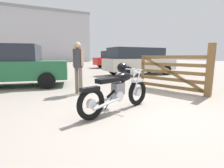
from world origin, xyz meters
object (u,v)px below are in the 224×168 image
at_px(vintage_motorcycle, 118,89).
at_px(red_hatchback_near, 13,66).
at_px(timber_gate, 179,72).
at_px(pale_sedan_back, 138,60).
at_px(bystander, 78,63).
at_px(blue_hatchback_right, 117,59).

bearing_deg(vintage_motorcycle, red_hatchback_near, 99.56).
relative_size(timber_gate, pale_sedan_back, 0.51).
xyz_separation_m(bystander, red_hatchback_near, (-2.08, 2.42, -0.18)).
relative_size(red_hatchback_near, blue_hatchback_right, 0.94).
bearing_deg(timber_gate, vintage_motorcycle, 88.33).
xyz_separation_m(vintage_motorcycle, blue_hatchback_right, (6.30, 13.01, 0.45)).
bearing_deg(bystander, red_hatchback_near, 99.38).
bearing_deg(bystander, blue_hatchback_right, 27.20).
relative_size(timber_gate, blue_hatchback_right, 0.51).
bearing_deg(blue_hatchback_right, red_hatchback_near, 45.59).
relative_size(timber_gate, red_hatchback_near, 0.55).
relative_size(pale_sedan_back, blue_hatchback_right, 1.00).
relative_size(pale_sedan_back, red_hatchback_near, 1.07).
height_order(timber_gate, red_hatchback_near, red_hatchback_near).
bearing_deg(blue_hatchback_right, pale_sedan_back, 76.73).
distance_m(timber_gate, red_hatchback_near, 6.34).
bearing_deg(timber_gate, pale_sedan_back, -38.84).
bearing_deg(pale_sedan_back, red_hatchback_near, -168.86).
height_order(vintage_motorcycle, timber_gate, timber_gate).
relative_size(vintage_motorcycle, blue_hatchback_right, 0.42).
xyz_separation_m(timber_gate, bystander, (-3.17, 1.13, 0.32)).
xyz_separation_m(bystander, pale_sedan_back, (4.89, 3.99, -0.08)).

